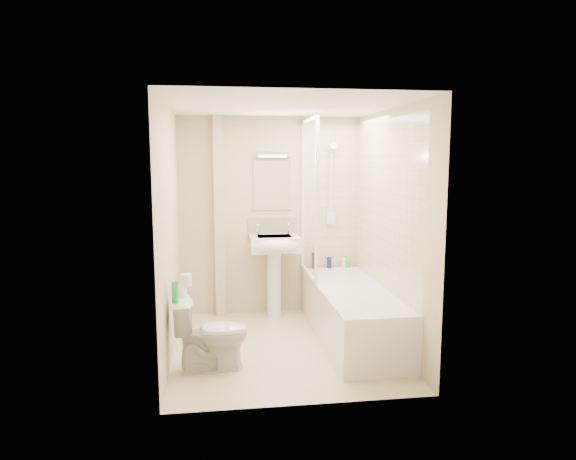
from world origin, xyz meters
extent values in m
plane|color=beige|center=(0.00, 0.00, 0.00)|extent=(2.50, 2.50, 0.00)
cube|color=beige|center=(0.00, 1.25, 1.20)|extent=(2.20, 0.02, 2.40)
cube|color=beige|center=(-1.10, 0.00, 1.20)|extent=(0.02, 2.50, 2.40)
cube|color=beige|center=(1.10, 0.00, 1.20)|extent=(0.02, 2.50, 2.40)
cube|color=white|center=(0.00, 0.00, 2.40)|extent=(2.20, 2.50, 0.02)
cube|color=beige|center=(0.75, 1.24, 1.42)|extent=(0.70, 0.01, 1.75)
cube|color=beige|center=(1.09, 0.16, 1.42)|extent=(0.01, 2.10, 1.75)
cube|color=beige|center=(-0.62, 1.19, 1.20)|extent=(0.12, 0.12, 2.40)
cube|color=beige|center=(0.03, 1.24, 1.03)|extent=(0.60, 0.02, 0.30)
cube|color=white|center=(0.03, 1.24, 1.58)|extent=(0.46, 0.01, 0.60)
cube|color=silver|center=(0.03, 1.22, 1.95)|extent=(0.42, 0.07, 0.07)
cube|color=white|center=(0.75, 0.16, 0.28)|extent=(0.70, 2.10, 0.55)
cube|color=white|center=(0.75, 0.16, 0.49)|extent=(0.56, 1.96, 0.05)
cube|color=white|center=(0.40, 0.80, 1.45)|extent=(0.01, 0.90, 1.80)
cube|color=white|center=(0.40, 1.23, 1.45)|extent=(0.04, 0.04, 1.80)
cube|color=white|center=(0.40, 0.35, 1.45)|extent=(0.04, 0.04, 1.80)
cube|color=white|center=(0.40, 0.80, 2.33)|extent=(0.04, 0.90, 0.04)
cube|color=white|center=(0.40, 0.80, 0.57)|extent=(0.04, 0.90, 0.03)
cylinder|color=white|center=(0.75, 1.22, 1.55)|extent=(0.02, 0.02, 0.90)
cylinder|color=white|center=(0.75, 1.22, 1.10)|extent=(0.05, 0.05, 0.02)
cylinder|color=white|center=(0.75, 1.22, 2.00)|extent=(0.05, 0.05, 0.02)
cylinder|color=white|center=(0.75, 1.15, 2.03)|extent=(0.08, 0.11, 0.11)
cube|color=white|center=(0.75, 1.21, 1.17)|extent=(0.10, 0.05, 0.14)
cylinder|color=white|center=(0.73, 1.19, 1.60)|extent=(0.01, 0.13, 0.84)
cylinder|color=white|center=(0.03, 1.08, 0.39)|extent=(0.17, 0.17, 0.78)
cube|color=white|center=(0.03, 1.05, 0.90)|extent=(0.58, 0.45, 0.18)
ellipsoid|color=white|center=(0.03, 0.88, 0.90)|extent=(0.58, 0.25, 0.18)
cube|color=silver|center=(0.03, 1.05, 0.96)|extent=(0.40, 0.29, 0.04)
cylinder|color=white|center=(-0.16, 1.16, 1.04)|extent=(0.03, 0.03, 0.10)
cylinder|color=white|center=(0.22, 1.16, 1.04)|extent=(0.03, 0.03, 0.10)
sphere|color=white|center=(-0.16, 1.16, 1.10)|extent=(0.04, 0.04, 0.04)
sphere|color=white|center=(0.22, 1.16, 1.10)|extent=(0.04, 0.04, 0.04)
cylinder|color=black|center=(0.54, 1.16, 0.65)|extent=(0.07, 0.07, 0.20)
cylinder|color=white|center=(0.55, 1.16, 0.63)|extent=(0.05, 0.05, 0.17)
cylinder|color=navy|center=(0.72, 1.16, 0.62)|extent=(0.06, 0.06, 0.14)
cylinder|color=white|center=(0.91, 1.16, 0.61)|extent=(0.06, 0.06, 0.12)
cylinder|color=green|center=(0.95, 1.16, 0.59)|extent=(0.07, 0.07, 0.08)
imported|color=white|center=(-0.72, -0.44, 0.33)|extent=(0.45, 0.70, 0.67)
cylinder|color=white|center=(-0.99, -0.38, 0.71)|extent=(0.11, 0.11, 0.10)
cylinder|color=white|center=(-0.94, -0.36, 0.82)|extent=(0.10, 0.10, 0.11)
cylinder|color=green|center=(-1.02, -0.58, 0.76)|extent=(0.06, 0.06, 0.19)
camera|label=1|loc=(-0.65, -4.96, 1.90)|focal=32.00mm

